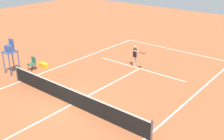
% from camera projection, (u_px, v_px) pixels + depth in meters
% --- Properties ---
extents(ground_plane, '(60.00, 60.00, 0.00)m').
position_uv_depth(ground_plane, '(71.00, 105.00, 14.99)').
color(ground_plane, '#B76038').
extents(court_lines, '(9.62, 24.32, 0.01)m').
position_uv_depth(court_lines, '(71.00, 105.00, 14.99)').
color(court_lines, white).
rests_on(court_lines, ground).
extents(tennis_net, '(10.22, 0.10, 1.07)m').
position_uv_depth(tennis_net, '(71.00, 97.00, 14.80)').
color(tennis_net, '#4C4C51').
rests_on(tennis_net, ground).
extents(player_serving, '(1.23, 0.67, 1.62)m').
position_uv_depth(player_serving, '(135.00, 54.00, 19.75)').
color(player_serving, '#D8A884').
rests_on(player_serving, ground).
extents(tennis_ball, '(0.07, 0.07, 0.07)m').
position_uv_depth(tennis_ball, '(112.00, 76.00, 18.41)').
color(tennis_ball, '#CCE033').
rests_on(tennis_ball, ground).
extents(umpire_chair, '(0.80, 0.80, 2.41)m').
position_uv_depth(umpire_chair, '(10.00, 51.00, 18.38)').
color(umpire_chair, '#38518C').
rests_on(umpire_chair, ground).
extents(courtside_chair_mid, '(0.44, 0.46, 0.95)m').
position_uv_depth(courtside_chair_mid, '(32.00, 63.00, 19.33)').
color(courtside_chair_mid, '#262626').
rests_on(courtside_chair_mid, ground).
extents(equipment_bag, '(0.76, 0.32, 0.30)m').
position_uv_depth(equipment_bag, '(44.00, 65.00, 19.99)').
color(equipment_bag, yellow).
rests_on(equipment_bag, ground).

